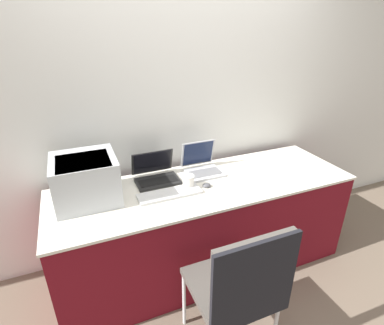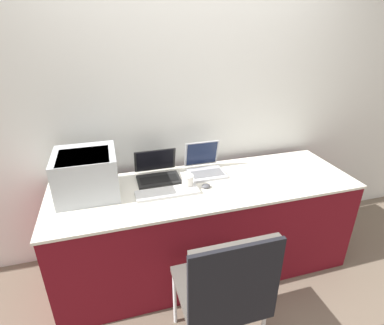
{
  "view_description": "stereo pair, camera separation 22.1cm",
  "coord_description": "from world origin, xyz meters",
  "views": [
    {
      "loc": [
        -0.87,
        -1.45,
        1.9
      ],
      "look_at": [
        -0.1,
        0.39,
        0.97
      ],
      "focal_mm": 28.0,
      "sensor_mm": 36.0,
      "label": 1
    },
    {
      "loc": [
        -0.66,
        -1.53,
        1.9
      ],
      "look_at": [
        -0.1,
        0.39,
        0.97
      ],
      "focal_mm": 28.0,
      "sensor_mm": 36.0,
      "label": 2
    }
  ],
  "objects": [
    {
      "name": "coffee_cup",
      "position": [
        -0.15,
        0.35,
        0.84
      ],
      "size": [
        0.09,
        0.09,
        0.1
      ],
      "color": "white",
      "rests_on": "table"
    },
    {
      "name": "table",
      "position": [
        0.0,
        0.36,
        0.4
      ],
      "size": [
        2.32,
        0.74,
        0.79
      ],
      "color": "maroon",
      "rests_on": "ground_plane"
    },
    {
      "name": "external_keyboard",
      "position": [
        -0.31,
        0.3,
        0.8
      ],
      "size": [
        0.46,
        0.15,
        0.02
      ],
      "color": "silver",
      "rests_on": "table"
    },
    {
      "name": "laptop_left",
      "position": [
        -0.33,
        0.56,
        0.84
      ],
      "size": [
        0.33,
        0.28,
        0.21
      ],
      "color": "black",
      "rests_on": "table"
    },
    {
      "name": "laptop_right",
      "position": [
        0.06,
        0.56,
        0.84
      ],
      "size": [
        0.29,
        0.29,
        0.24
      ],
      "color": "#B7B7BC",
      "rests_on": "table"
    },
    {
      "name": "printer",
      "position": [
        -0.85,
        0.47,
        0.96
      ],
      "size": [
        0.42,
        0.41,
        0.31
      ],
      "color": "#B2B7BC",
      "rests_on": "table"
    },
    {
      "name": "ground_plane",
      "position": [
        0.0,
        0.0,
        0.0
      ],
      "size": [
        14.0,
        14.0,
        0.0
      ],
      "primitive_type": "plane",
      "color": "#6B5B4C"
    },
    {
      "name": "chair",
      "position": [
        -0.16,
        -0.45,
        0.61
      ],
      "size": [
        0.48,
        0.47,
        0.98
      ],
      "color": "#4C4742",
      "rests_on": "ground_plane"
    },
    {
      "name": "mouse",
      "position": [
        -0.02,
        0.31,
        0.8
      ],
      "size": [
        0.06,
        0.05,
        0.03
      ],
      "color": "#4C4C51",
      "rests_on": "table"
    },
    {
      "name": "wall_back",
      "position": [
        0.0,
        0.83,
        1.3
      ],
      "size": [
        8.0,
        0.05,
        2.6
      ],
      "color": "silver",
      "rests_on": "ground_plane"
    }
  ]
}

